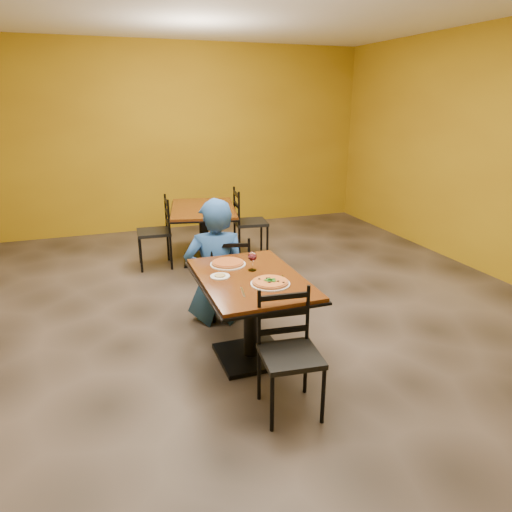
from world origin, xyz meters
name	(u,v)px	position (x,y,z in m)	size (l,w,h in m)	color
floor	(234,331)	(0.00, 0.00, 0.00)	(7.00, 8.00, 0.01)	black
wall_back	(161,139)	(0.00, 4.00, 1.50)	(7.00, 0.01, 3.00)	#A98312
table_main	(251,298)	(0.00, -0.50, 0.56)	(0.83, 1.23, 0.75)	#5F360F
table_second	(204,221)	(0.23, 2.11, 0.56)	(1.10, 1.42, 0.75)	#5F360F
chair_main_near	(291,356)	(0.03, -1.26, 0.44)	(0.40, 0.40, 0.88)	black
chair_main_far	(231,275)	(0.09, 0.38, 0.43)	(0.39, 0.39, 0.87)	black
chair_second_left	(154,233)	(-0.44, 2.11, 0.46)	(0.42, 0.42, 0.93)	black
chair_second_right	(251,223)	(0.90, 2.11, 0.48)	(0.43, 0.43, 0.96)	black
diner	(216,260)	(-0.07, 0.34, 0.62)	(0.62, 0.41, 1.24)	#1B4296
plate_main	(270,284)	(0.09, -0.71, 0.76)	(0.31, 0.31, 0.01)	white
pizza_main	(270,282)	(0.09, -0.71, 0.77)	(0.28, 0.28, 0.02)	maroon
plate_far	(228,264)	(-0.09, -0.17, 0.76)	(0.31, 0.31, 0.01)	white
pizza_far	(228,263)	(-0.09, -0.17, 0.77)	(0.28, 0.28, 0.02)	orange
side_plate	(220,276)	(-0.23, -0.42, 0.76)	(0.16, 0.16, 0.01)	white
dip	(220,275)	(-0.23, -0.42, 0.76)	(0.09, 0.09, 0.01)	#A78B51
wine_glass	(252,260)	(0.06, -0.36, 0.84)	(0.08, 0.08, 0.18)	white
fork	(243,292)	(-0.16, -0.79, 0.75)	(0.01, 0.19, 0.00)	silver
knife	(284,280)	(0.23, -0.66, 0.75)	(0.01, 0.21, 0.00)	silver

